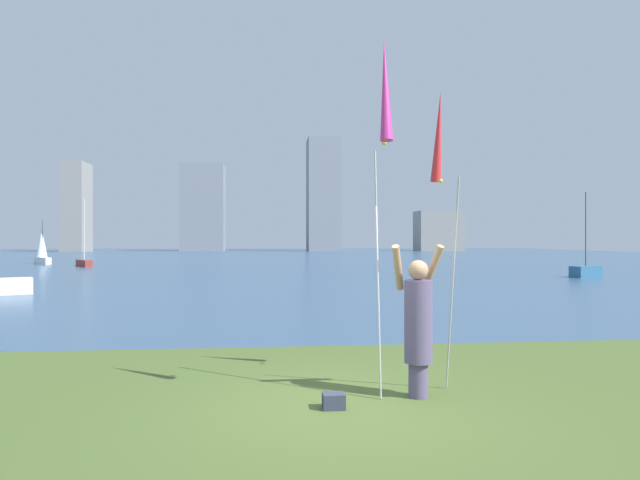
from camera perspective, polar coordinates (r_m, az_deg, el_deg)
ground at (r=57.79m, az=-4.87°, el=-2.04°), size 120.00×138.00×0.12m
person at (r=7.42m, az=10.04°, el=-8.29°), size 0.73×0.54×1.99m
kite_flag_left at (r=7.14m, az=6.68°, el=14.03°), size 0.16×0.80×4.54m
kite_flag_right at (r=8.28m, az=12.10°, el=9.58°), size 0.16×1.06×4.15m
bag at (r=7.02m, az=1.41°, el=-16.18°), size 0.27×0.22×0.18m
sailboat_0 at (r=33.55m, az=25.61°, el=-2.87°), size 2.05×1.46×4.63m
sailboat_1 at (r=51.86m, az=-26.65°, el=-0.59°), size 1.71×1.54×3.62m
sailboat_2 at (r=45.72m, az=-23.06°, el=-2.09°), size 1.82×2.44×5.12m
skyline_tower_0 at (r=103.31m, az=-23.73°, el=3.11°), size 3.65×6.11×15.12m
skyline_tower_1 at (r=102.10m, az=-11.91°, el=3.25°), size 7.62×5.73×15.47m
skyline_tower_2 at (r=99.58m, az=0.36°, el=4.64°), size 5.75×6.22×20.02m
skyline_tower_3 at (r=103.08m, az=12.05°, el=0.91°), size 7.98×5.38×7.17m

